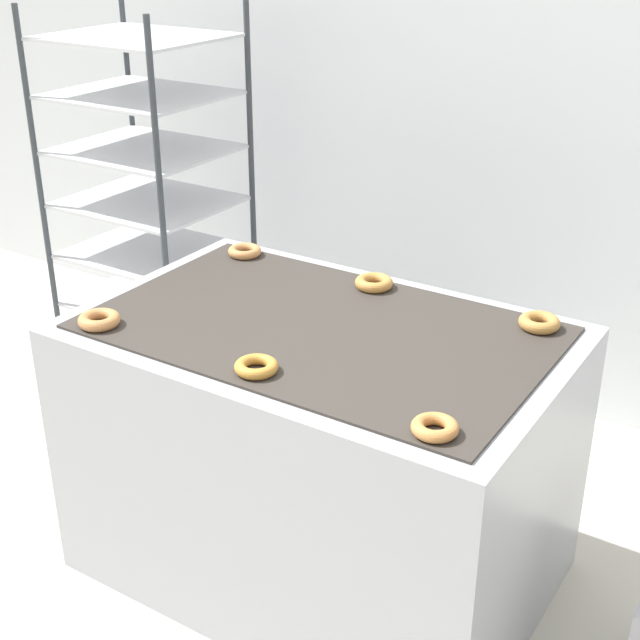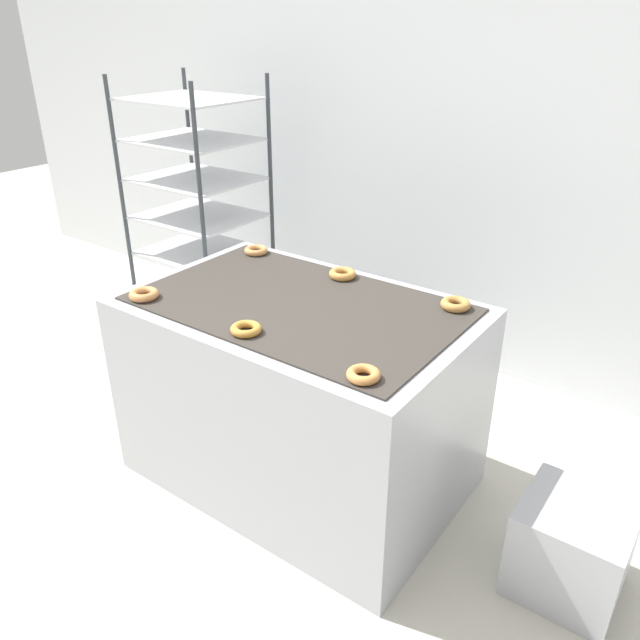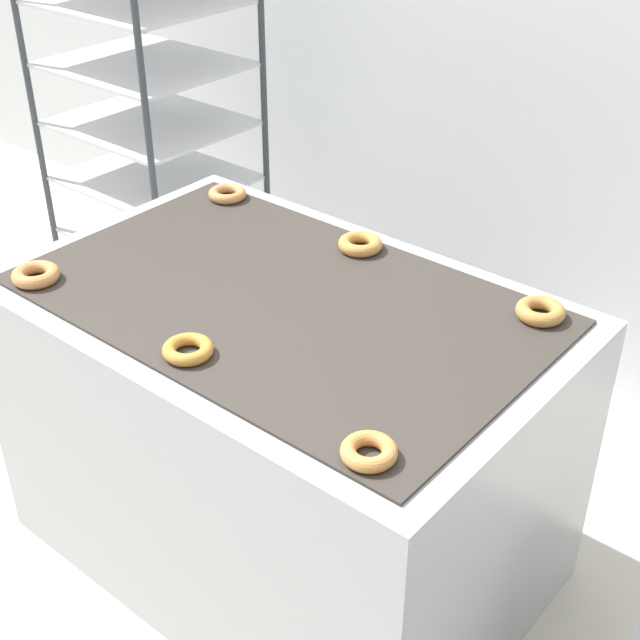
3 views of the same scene
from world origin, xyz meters
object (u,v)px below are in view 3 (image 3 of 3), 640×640
(donut_near_right, at_px, (369,452))
(baking_rack_cart, at_px, (150,123))
(donut_far_center, at_px, (360,244))
(donut_near_left, at_px, (36,275))
(donut_near_center, at_px, (188,349))
(fryer_machine, at_px, (285,434))
(donut_far_left, at_px, (227,194))
(donut_far_right, at_px, (540,311))

(donut_near_right, bearing_deg, baking_rack_cart, 150.32)
(donut_far_center, bearing_deg, baking_rack_cart, 163.97)
(baking_rack_cart, xyz_separation_m, donut_near_left, (0.76, -1.04, 0.05))
(baking_rack_cart, bearing_deg, donut_near_left, -53.81)
(donut_near_left, relative_size, donut_near_center, 1.05)
(fryer_machine, bearing_deg, donut_near_center, -88.77)
(baking_rack_cart, height_order, donut_far_left, baking_rack_cart)
(donut_near_center, height_order, donut_far_center, donut_far_center)
(donut_near_right, height_order, donut_far_right, donut_far_right)
(baking_rack_cart, relative_size, donut_far_left, 14.13)
(donut_near_right, relative_size, donut_far_right, 0.94)
(baking_rack_cart, distance_m, donut_far_center, 1.34)
(baking_rack_cart, distance_m, donut_near_center, 1.66)
(donut_near_center, bearing_deg, donut_far_left, 128.84)
(donut_far_left, relative_size, donut_far_right, 0.97)
(donut_far_left, bearing_deg, donut_far_right, -0.65)
(donut_near_center, relative_size, donut_near_right, 1.04)
(baking_rack_cart, xyz_separation_m, donut_near_center, (1.30, -1.02, 0.05))
(donut_near_left, height_order, donut_far_left, donut_near_left)
(donut_near_right, height_order, donut_far_center, donut_far_center)
(donut_near_left, height_order, donut_far_right, same)
(fryer_machine, bearing_deg, baking_rack_cart, 151.63)
(donut_near_left, xyz_separation_m, donut_far_center, (0.53, 0.67, -0.00))
(donut_near_left, height_order, donut_far_center, same)
(fryer_machine, distance_m, donut_near_right, 0.77)
(donut_near_right, relative_size, donut_far_center, 0.92)
(donut_near_left, bearing_deg, donut_far_right, 31.64)
(donut_far_left, bearing_deg, donut_far_center, -1.01)
(donut_near_left, height_order, donut_near_right, donut_near_left)
(baking_rack_cart, height_order, donut_near_right, baking_rack_cart)
(donut_near_right, relative_size, donut_far_left, 0.97)
(fryer_machine, distance_m, donut_far_center, 0.56)
(fryer_machine, xyz_separation_m, donut_far_right, (0.54, 0.33, 0.45))
(donut_near_center, distance_m, donut_near_right, 0.52)
(donut_near_center, bearing_deg, donut_far_right, 50.75)
(donut_far_center, xyz_separation_m, donut_far_right, (0.54, -0.00, 0.00))
(donut_far_right, bearing_deg, baking_rack_cart, 168.48)
(donut_near_left, distance_m, donut_near_right, 1.07)
(donut_far_center, bearing_deg, donut_near_left, -128.64)
(donut_far_left, height_order, donut_far_right, donut_far_right)
(donut_far_left, distance_m, donut_far_right, 1.06)
(baking_rack_cart, xyz_separation_m, donut_far_left, (0.77, -0.36, 0.05))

